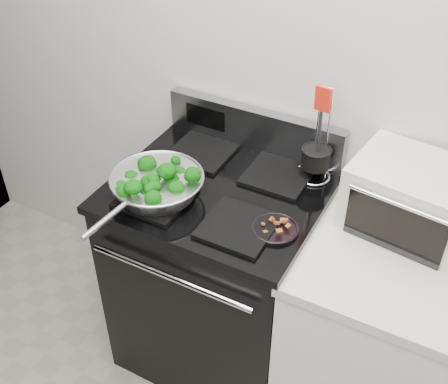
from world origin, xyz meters
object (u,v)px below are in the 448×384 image
Objects in this scene: bacon_plate at (275,227)px; toaster_oven at (413,198)px; gas_range at (220,272)px; skillet at (157,184)px; utensil_holder at (315,163)px.

bacon_plate is 0.35× the size of toaster_oven.
gas_range is 0.57m from skillet.
utensil_holder reaches higher than bacon_plate.
utensil_holder is (0.01, 0.35, 0.05)m from bacon_plate.
toaster_oven is at bearing 24.89° from skillet.
gas_range reaches higher than skillet.
skillet is 1.40× the size of utensil_holder.
bacon_plate is 0.41× the size of utensil_holder.
bacon_plate is at bearing -84.15° from utensil_holder.
gas_range reaches higher than bacon_plate.
toaster_oven is (0.67, 0.15, 0.55)m from gas_range.
toaster_oven is at bearing 35.91° from bacon_plate.
gas_range is at bearing 156.15° from bacon_plate.
toaster_oven is at bearing 12.82° from gas_range.
skillet is at bearing -152.42° from toaster_oven.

